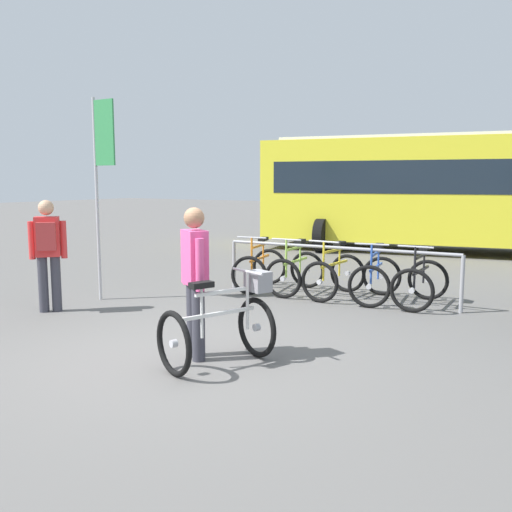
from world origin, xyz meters
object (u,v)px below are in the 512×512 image
racked_bike_lime (296,272)px  racked_bike_black (420,282)px  racked_bike_orange (260,269)px  pedestrian_with_backpack (48,249)px  banner_flag (101,160)px  racked_bike_yellow (334,275)px  racked_bike_blue (376,279)px  bus_distant (453,187)px  featured_bicycle (224,323)px  person_with_featured_bike (195,276)px

racked_bike_lime → racked_bike_black: (2.10, 0.12, 0.00)m
racked_bike_orange → pedestrian_with_backpack: bearing=-119.1°
banner_flag → racked_bike_yellow: bearing=35.8°
racked_bike_blue → banner_flag: banner_flag is taller
bus_distant → featured_bicycle: bearing=-89.3°
racked_bike_blue → featured_bicycle: (-0.28, -3.80, 0.08)m
racked_bike_orange → racked_bike_lime: same height
racked_bike_black → racked_bike_yellow: bearing=-176.9°
featured_bicycle → racked_bike_orange: bearing=116.3°
racked_bike_lime → racked_bike_yellow: size_ratio=1.03×
racked_bike_yellow → featured_bicycle: 3.78m
person_with_featured_bike → featured_bicycle: bearing=0.4°
racked_bike_orange → featured_bicycle: size_ratio=0.97×
racked_bike_lime → featured_bicycle: same height
racked_bike_black → bus_distant: bus_distant is taller
pedestrian_with_backpack → bus_distant: (3.40, 10.16, 0.80)m
racked_bike_orange → pedestrian_with_backpack: 3.58m
racked_bike_orange → banner_flag: size_ratio=0.38×
person_with_featured_bike → pedestrian_with_backpack: same height
racked_bike_lime → racked_bike_blue: (1.40, 0.08, 0.00)m
pedestrian_with_backpack → bus_distant: size_ratio=0.16×
racked_bike_blue → racked_bike_yellow: bearing=-176.9°
pedestrian_with_backpack → racked_bike_black: bearing=35.7°
racked_bike_blue → banner_flag: (-3.71, -2.21, 1.86)m
racked_bike_lime → featured_bicycle: 3.89m
featured_bicycle → bus_distant: size_ratio=0.12×
racked_bike_orange → pedestrian_with_backpack: (-1.72, -3.09, 0.57)m
bus_distant → racked_bike_blue: bearing=-86.6°
racked_bike_yellow → banner_flag: size_ratio=0.35×
racked_bike_blue → banner_flag: size_ratio=0.37×
banner_flag → featured_bicycle: bearing=-24.8°
pedestrian_with_backpack → racked_bike_yellow: bearing=45.4°
person_with_featured_bike → banner_flag: bearing=152.5°
racked_bike_blue → bus_distant: bus_distant is taller
racked_bike_yellow → bus_distant: size_ratio=0.11×
racked_bike_yellow → bus_distant: 7.14m
racked_bike_lime → pedestrian_with_backpack: pedestrian_with_backpack is taller
racked_bike_lime → bus_distant: bearing=82.0°
racked_bike_black → pedestrian_with_backpack: size_ratio=0.69×
bus_distant → pedestrian_with_backpack: bearing=-108.5°
featured_bicycle → banner_flag: 4.18m
racked_bike_orange → racked_bike_yellow: size_ratio=1.09×
banner_flag → racked_bike_orange: bearing=52.3°
racked_bike_orange → racked_bike_lime: size_ratio=1.06×
racked_bike_orange → bus_distant: (1.68, 7.07, 1.37)m
person_with_featured_bike → pedestrian_with_backpack: 3.22m
racked_bike_black → featured_bicycle: size_ratio=0.90×
pedestrian_with_backpack → banner_flag: (0.10, 0.99, 1.29)m
featured_bicycle → bus_distant: (-0.13, 10.76, 1.30)m
racked_bike_lime → featured_bicycle: bearing=-73.3°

